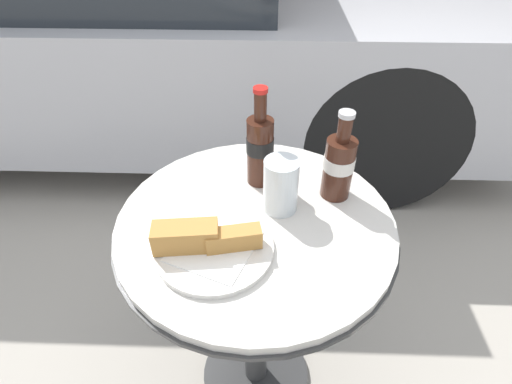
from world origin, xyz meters
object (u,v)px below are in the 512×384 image
Objects in this scene: drinking_glass at (281,188)px; parked_car at (134,16)px; bistro_table at (256,270)px; lunch_plate_near at (209,244)px; cola_bottle_right at (260,148)px; cola_bottle_left at (339,165)px.

drinking_glass is 0.03× the size of parked_car.
parked_car reaches higher than bistro_table.
bistro_table is 2.96× the size of lunch_plate_near.
parked_car is at bearing 113.47° from bistro_table.
bistro_table is 0.23m from lunch_plate_near.
lunch_plate_near reaches higher than bistro_table.
cola_bottle_left is at bearing -14.34° from cola_bottle_right.
cola_bottle_left is 0.14m from drinking_glass.
drinking_glass is 0.20m from lunch_plate_near.
bistro_table is at bearing 47.34° from lunch_plate_near.
lunch_plate_near is at bearing -111.99° from cola_bottle_right.
bistro_table is at bearing -143.80° from drinking_glass.
parked_car reaches higher than drinking_glass.
cola_bottle_right reaches higher than cola_bottle_left.
parked_car is at bearing 110.01° from lunch_plate_near.
cola_bottle_left is 0.88× the size of cola_bottle_right.
bistro_table is 3.30× the size of cola_bottle_left.
cola_bottle_left reaches higher than drinking_glass.
lunch_plate_near is (-0.14, -0.13, -0.04)m from drinking_glass.
cola_bottle_right is at bearing -64.62° from parked_car.
lunch_plate_near is 0.06× the size of parked_car.
drinking_glass is at bearing 36.20° from bistro_table.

